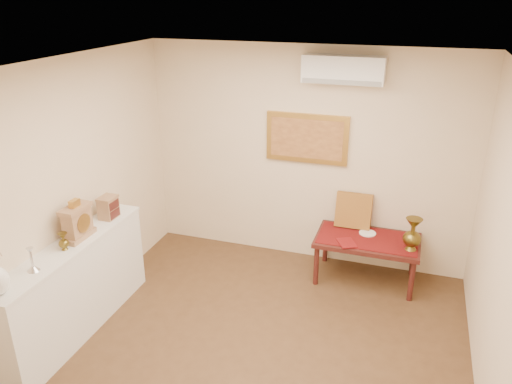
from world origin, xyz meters
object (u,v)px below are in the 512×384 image
at_px(brass_urn_tall, 413,231).
at_px(display_ledge, 75,288).
at_px(mantel_clock, 77,222).
at_px(wooden_chest, 108,207).
at_px(low_table, 367,244).

distance_m(brass_urn_tall, display_ledge, 3.63).
bearing_deg(mantel_clock, wooden_chest, 88.29).
relative_size(mantel_clock, low_table, 0.34).
bearing_deg(mantel_clock, low_table, 32.90).
distance_m(display_ledge, wooden_chest, 0.90).
height_order(brass_urn_tall, low_table, brass_urn_tall).
xyz_separation_m(display_ledge, wooden_chest, (0.03, 0.66, 0.61)).
distance_m(brass_urn_tall, low_table, 0.59).
bearing_deg(mantel_clock, display_ledge, -94.90).
height_order(brass_urn_tall, wooden_chest, wooden_chest).
distance_m(brass_urn_tall, mantel_clock, 3.55).
relative_size(wooden_chest, low_table, 0.20).
bearing_deg(display_ledge, low_table, 35.10).
bearing_deg(mantel_clock, brass_urn_tall, 26.87).
distance_m(mantel_clock, wooden_chest, 0.50).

